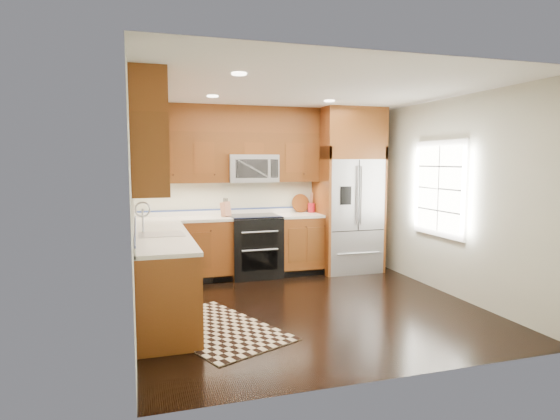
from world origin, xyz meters
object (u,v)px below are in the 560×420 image
object	(u,v)px
range	(255,246)
knife_block	(226,209)
refrigerator	(348,190)
rug	(216,328)
utensil_crock	(311,206)

from	to	relation	value
range	knife_block	bearing A→B (deg)	177.44
range	refrigerator	bearing A→B (deg)	-1.40
rug	knife_block	size ratio (longest dim) A/B	5.80
refrigerator	utensil_crock	bearing A→B (deg)	158.12
knife_block	range	bearing A→B (deg)	-2.56
knife_block	utensil_crock	world-z (taller)	utensil_crock
utensil_crock	knife_block	bearing A→B (deg)	-173.53
utensil_crock	range	bearing A→B (deg)	-169.64
rug	range	bearing A→B (deg)	42.38
range	rug	world-z (taller)	range
range	refrigerator	world-z (taller)	refrigerator
refrigerator	utensil_crock	xyz separation A→B (m)	(-0.55, 0.22, -0.25)
rug	refrigerator	bearing A→B (deg)	16.28
refrigerator	knife_block	xyz separation A→B (m)	(-1.99, 0.06, -0.25)
knife_block	refrigerator	bearing A→B (deg)	-1.66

